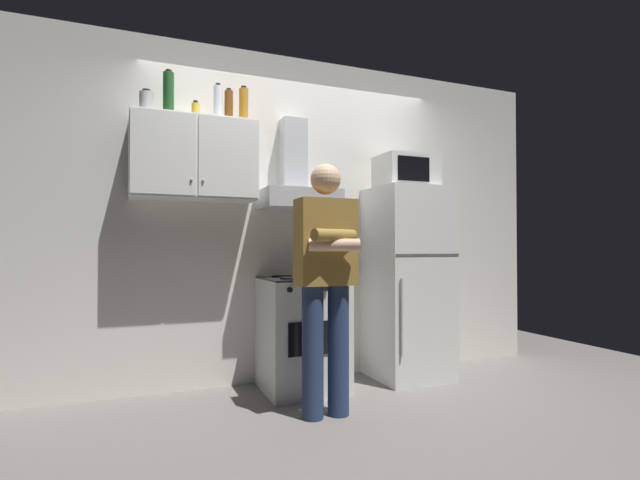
# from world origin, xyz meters

# --- Properties ---
(ground_plane) EXTENTS (7.00, 7.00, 0.00)m
(ground_plane) POSITION_xyz_m (0.00, 0.00, 0.00)
(ground_plane) COLOR slate
(back_wall_tiled) EXTENTS (4.80, 0.10, 2.70)m
(back_wall_tiled) POSITION_xyz_m (0.00, 0.60, 1.35)
(back_wall_tiled) COLOR silver
(back_wall_tiled) RESTS_ON ground_plane
(upper_cabinet) EXTENTS (0.90, 0.37, 0.60)m
(upper_cabinet) POSITION_xyz_m (-0.85, 0.37, 1.75)
(upper_cabinet) COLOR white
(stove_oven) EXTENTS (0.60, 0.62, 0.87)m
(stove_oven) POSITION_xyz_m (-0.05, 0.25, 0.43)
(stove_oven) COLOR white
(stove_oven) RESTS_ON ground_plane
(range_hood) EXTENTS (0.60, 0.44, 0.75)m
(range_hood) POSITION_xyz_m (-0.05, 0.38, 1.60)
(range_hood) COLOR #B7BABF
(refrigerator) EXTENTS (0.60, 0.62, 1.60)m
(refrigerator) POSITION_xyz_m (0.90, 0.25, 0.80)
(refrigerator) COLOR white
(refrigerator) RESTS_ON ground_plane
(microwave) EXTENTS (0.48, 0.37, 0.28)m
(microwave) POSITION_xyz_m (0.90, 0.27, 1.74)
(microwave) COLOR silver
(microwave) RESTS_ON refrigerator
(person_standing) EXTENTS (0.38, 0.33, 1.64)m
(person_standing) POSITION_xyz_m (-0.10, -0.36, 0.90)
(person_standing) COLOR navy
(person_standing) RESTS_ON ground_plane
(cooking_pot) EXTENTS (0.31, 0.21, 0.10)m
(cooking_pot) POSITION_xyz_m (0.08, 0.13, 0.92)
(cooking_pot) COLOR #B7BABF
(cooking_pot) RESTS_ON stove_oven
(bottle_spice_jar) EXTENTS (0.06, 0.06, 0.13)m
(bottle_spice_jar) POSITION_xyz_m (-0.84, 0.37, 2.11)
(bottle_spice_jar) COLOR gold
(bottle_spice_jar) RESTS_ON upper_cabinet
(bottle_vodka_clear) EXTENTS (0.07, 0.07, 0.28)m
(bottle_vodka_clear) POSITION_xyz_m (-0.68, 0.37, 2.18)
(bottle_vodka_clear) COLOR silver
(bottle_vodka_clear) RESTS_ON upper_cabinet
(bottle_beer_brown) EXTENTS (0.07, 0.07, 0.27)m
(bottle_beer_brown) POSITION_xyz_m (-0.59, 0.41, 2.18)
(bottle_beer_brown) COLOR brown
(bottle_beer_brown) RESTS_ON upper_cabinet
(bottle_wine_green) EXTENTS (0.08, 0.08, 0.33)m
(bottle_wine_green) POSITION_xyz_m (-1.04, 0.37, 2.21)
(bottle_wine_green) COLOR #19471E
(bottle_wine_green) RESTS_ON upper_cabinet
(bottle_canister_steel) EXTENTS (0.10, 0.10, 0.18)m
(bottle_canister_steel) POSITION_xyz_m (-1.18, 0.40, 2.13)
(bottle_canister_steel) COLOR #B2B5BA
(bottle_canister_steel) RESTS_ON upper_cabinet
(bottle_liquor_amber) EXTENTS (0.07, 0.07, 0.28)m
(bottle_liquor_amber) POSITION_xyz_m (-0.49, 0.35, 2.18)
(bottle_liquor_amber) COLOR #B7721E
(bottle_liquor_amber) RESTS_ON upper_cabinet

